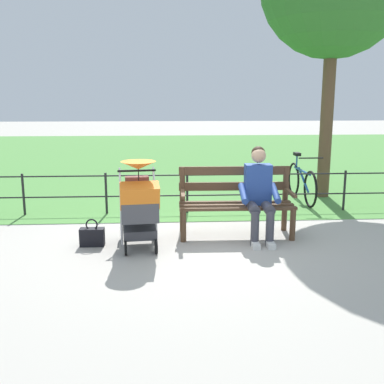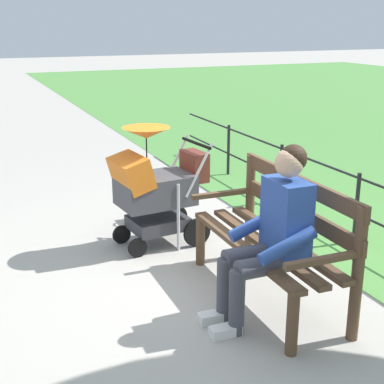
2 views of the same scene
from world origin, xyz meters
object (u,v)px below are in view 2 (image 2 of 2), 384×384
(person_on_bench, at_px, (272,231))
(stroller, at_px, (155,186))
(park_bench, at_px, (277,232))
(handbag, at_px, (145,211))

(person_on_bench, bearing_deg, stroller, 10.18)
(park_bench, distance_m, handbag, 2.05)
(park_bench, relative_size, stroller, 1.40)
(stroller, bearing_deg, person_on_bench, -169.82)
(stroller, xyz_separation_m, handbag, (0.63, -0.11, -0.47))
(handbag, bearing_deg, person_on_bench, -175.32)
(person_on_bench, relative_size, handbag, 3.45)
(park_bench, xyz_separation_m, person_on_bench, (-0.29, 0.22, 0.15))
(stroller, distance_m, handbag, 0.79)
(park_bench, height_order, person_on_bench, person_on_bench)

